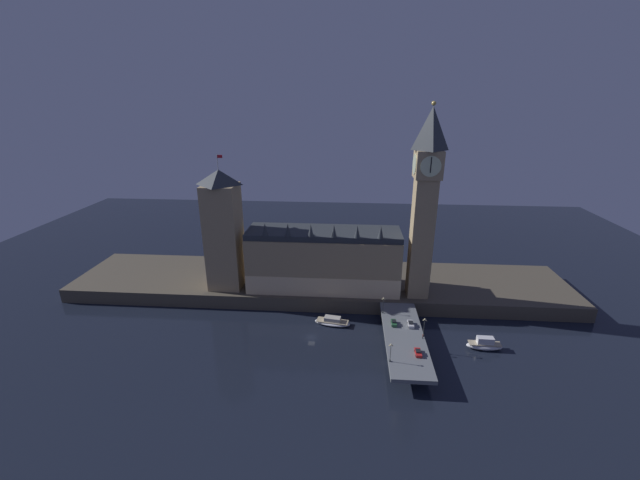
# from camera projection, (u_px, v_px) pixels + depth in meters

# --- Properties ---
(ground_plane) EXTENTS (400.00, 400.00, 0.00)m
(ground_plane) POSITION_uv_depth(u_px,v_px,m) (311.00, 338.00, 144.48)
(ground_plane) COLOR black
(embankment) EXTENTS (220.00, 42.00, 6.05)m
(embankment) POSITION_uv_depth(u_px,v_px,m) (319.00, 283.00, 180.01)
(embankment) COLOR #4C4438
(embankment) RESTS_ON ground_plane
(parliament_hall) EXTENTS (63.59, 19.61, 30.86)m
(parliament_hall) POSITION_uv_depth(u_px,v_px,m) (324.00, 259.00, 166.11)
(parliament_hall) COLOR tan
(parliament_hall) RESTS_ON embankment
(clock_tower) EXTENTS (10.27, 10.38, 76.19)m
(clock_tower) POSITION_uv_depth(u_px,v_px,m) (425.00, 200.00, 149.81)
(clock_tower) COLOR tan
(clock_tower) RESTS_ON embankment
(victoria_tower) EXTENTS (13.81, 13.81, 56.61)m
(victoria_tower) POSITION_uv_depth(u_px,v_px,m) (223.00, 230.00, 163.01)
(victoria_tower) COLOR tan
(victoria_tower) RESTS_ON embankment
(bridge) EXTENTS (13.55, 46.00, 5.80)m
(bridge) POSITION_uv_depth(u_px,v_px,m) (404.00, 339.00, 136.02)
(bridge) COLOR slate
(bridge) RESTS_ON ground_plane
(car_northbound_lead) EXTENTS (1.91, 4.18, 1.58)m
(car_northbound_lead) POSITION_uv_depth(u_px,v_px,m) (394.00, 323.00, 141.83)
(car_northbound_lead) COLOR #235633
(car_northbound_lead) RESTS_ON bridge
(car_southbound_lead) EXTENTS (2.03, 4.33, 1.46)m
(car_southbound_lead) POSITION_uv_depth(u_px,v_px,m) (418.00, 352.00, 125.39)
(car_southbound_lead) COLOR red
(car_southbound_lead) RESTS_ON bridge
(car_southbound_trail) EXTENTS (2.05, 4.53, 1.60)m
(car_southbound_trail) POSITION_uv_depth(u_px,v_px,m) (411.00, 324.00, 141.06)
(car_southbound_trail) COLOR silver
(car_southbound_trail) RESTS_ON bridge
(pedestrian_mid_walk) EXTENTS (0.38, 0.38, 1.86)m
(pedestrian_mid_walk) POSITION_uv_depth(u_px,v_px,m) (423.00, 336.00, 133.47)
(pedestrian_mid_walk) COLOR black
(pedestrian_mid_walk) RESTS_ON bridge
(street_lamp_near) EXTENTS (1.34, 0.60, 6.50)m
(street_lamp_near) POSITION_uv_depth(u_px,v_px,m) (391.00, 350.00, 120.77)
(street_lamp_near) COLOR #2D3333
(street_lamp_near) RESTS_ON bridge
(street_lamp_mid) EXTENTS (1.34, 0.60, 7.01)m
(street_lamp_mid) POSITION_uv_depth(u_px,v_px,m) (424.00, 325.00, 133.58)
(street_lamp_mid) COLOR #2D3333
(street_lamp_mid) RESTS_ON bridge
(street_lamp_far) EXTENTS (1.34, 0.60, 6.58)m
(street_lamp_far) POSITION_uv_depth(u_px,v_px,m) (383.00, 303.00, 148.36)
(street_lamp_far) COLOR #2D3333
(street_lamp_far) RESTS_ON bridge
(boat_upstream) EXTENTS (14.54, 7.12, 3.25)m
(boat_upstream) POSITION_uv_depth(u_px,v_px,m) (332.00, 322.00, 152.45)
(boat_upstream) COLOR white
(boat_upstream) RESTS_ON ground_plane
(boat_downstream) EXTENTS (12.52, 4.29, 4.71)m
(boat_downstream) POSITION_uv_depth(u_px,v_px,m) (485.00, 345.00, 137.38)
(boat_downstream) COLOR white
(boat_downstream) RESTS_ON ground_plane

